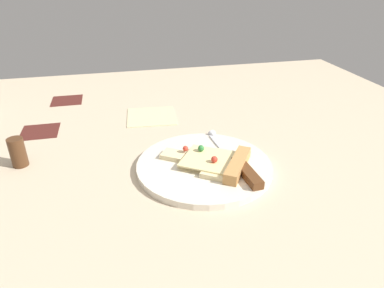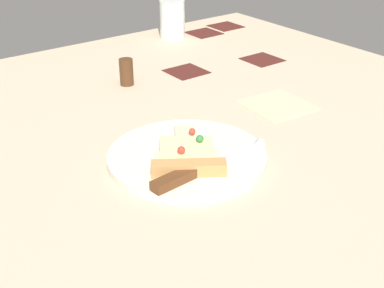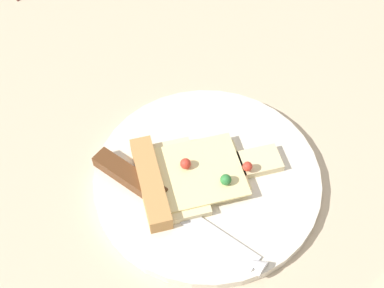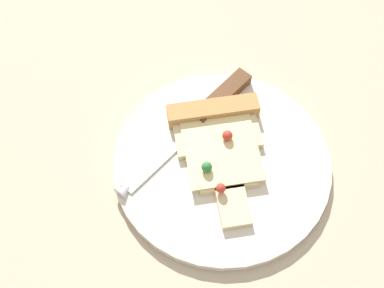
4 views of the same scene
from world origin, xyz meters
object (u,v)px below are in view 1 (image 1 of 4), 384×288
Objects in this scene: pizza_slice at (216,162)px; pepper_shaker at (18,152)px; napkin at (151,116)px; plate at (204,166)px; knife at (237,162)px.

pepper_shaker is (-39.03, 11.39, 0.98)cm from pizza_slice.
pepper_shaker is at bearing -146.99° from napkin.
pepper_shaker reaches higher than napkin.
pizza_slice reaches higher than plate.
plate is 30.15cm from napkin.
plate is 1.47× the size of pizza_slice.
pizza_slice is at bearing -16.27° from pepper_shaker.
pizza_slice is 1.45× the size of napkin.
plate is 4.45× the size of pepper_shaker.
knife reaches higher than napkin.
knife is 3.88× the size of pepper_shaker.
plate is 6.79cm from knife.
knife reaches higher than plate.
knife is at bearing -15.38° from pepper_shaker.
plate is 2.12× the size of napkin.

